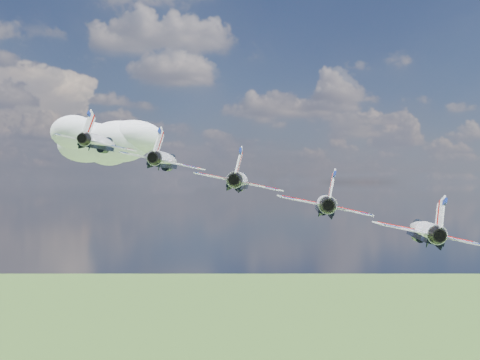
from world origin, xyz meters
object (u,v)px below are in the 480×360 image
object	(u,v)px
jet_0	(101,142)
jet_1	(166,160)
jet_4	(423,230)
jet_2	(240,180)
jet_3	(325,203)

from	to	relation	value
jet_0	jet_1	xyz separation A→B (m)	(8.97, -8.40, -2.99)
jet_0	jet_4	xyz separation A→B (m)	(35.89, -33.59, -11.95)
jet_2	jet_4	size ratio (longest dim) A/B	1.00
jet_2	jet_4	world-z (taller)	jet_2
jet_2	jet_1	bearing A→B (deg)	158.12
jet_0	jet_4	bearing A→B (deg)	-21.88
jet_0	jet_2	xyz separation A→B (m)	(17.94, -16.79, -5.98)
jet_2	jet_3	world-z (taller)	jet_2
jet_3	jet_4	distance (m)	12.65
jet_0	jet_4	world-z (taller)	jet_0
jet_1	jet_2	size ratio (longest dim) A/B	1.00
jet_4	jet_1	bearing A→B (deg)	158.12
jet_4	jet_2	bearing A→B (deg)	158.12
jet_1	jet_4	xyz separation A→B (m)	(26.91, -25.19, -8.96)
jet_1	jet_0	bearing A→B (deg)	158.12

